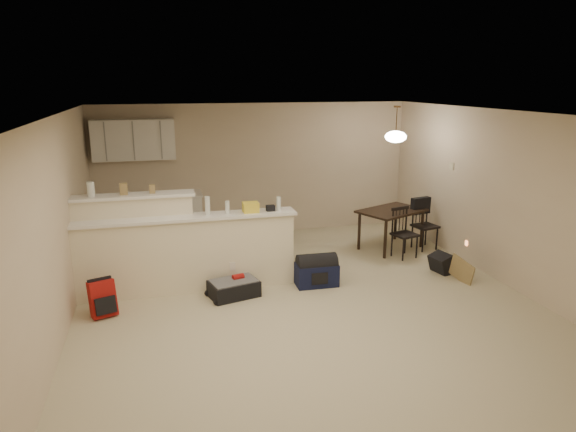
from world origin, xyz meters
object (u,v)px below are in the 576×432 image
object	(u,v)px
red_backpack	(103,298)
black_daypack	(442,263)
dining_chair_far	(425,225)
navy_duffel	(317,274)
dining_table	(392,215)
pendant_lamp	(396,136)
dining_chair_near	(405,233)
suitcase	(234,289)

from	to	relation	value
red_backpack	black_daypack	distance (m)	4.98
dining_chair_far	navy_duffel	world-z (taller)	dining_chair_far
dining_table	dining_chair_far	xyz separation A→B (m)	(0.57, -0.17, -0.18)
pendant_lamp	black_daypack	world-z (taller)	pendant_lamp
dining_chair_near	red_backpack	world-z (taller)	dining_chair_near
pendant_lamp	red_backpack	world-z (taller)	pendant_lamp
pendant_lamp	black_daypack	bearing A→B (deg)	-79.46
dining_chair_near	navy_duffel	distance (m)	2.00
dining_table	navy_duffel	distance (m)	2.27
red_backpack	black_daypack	world-z (taller)	red_backpack
dining_chair_near	dining_chair_far	size ratio (longest dim) A/B	0.96
dining_chair_near	red_backpack	xyz separation A→B (m)	(-4.74, -1.07, -0.19)
dining_table	red_backpack	world-z (taller)	dining_table
dining_chair_far	suitcase	size ratio (longest dim) A/B	1.35
dining_chair_near	dining_chair_far	bearing A→B (deg)	15.40
dining_table	suitcase	distance (m)	3.37
dining_chair_near	navy_duffel	world-z (taller)	dining_chair_near
pendant_lamp	dining_chair_near	xyz separation A→B (m)	(0.01, -0.51, -1.57)
dining_chair_near	suitcase	distance (m)	3.18
dining_table	black_daypack	size ratio (longest dim) A/B	4.04
dining_chair_near	black_daypack	xyz separation A→B (m)	(0.23, -0.80, -0.28)
dining_table	dining_chair_near	bearing A→B (deg)	-112.32
dining_table	red_backpack	size ratio (longest dim) A/B	2.89
dining_chair_far	red_backpack	world-z (taller)	dining_chair_far
dining_table	dining_chair_near	size ratio (longest dim) A/B	1.57
dining_chair_near	dining_table	bearing A→B (deg)	76.33
red_backpack	suitcase	bearing A→B (deg)	-13.63
dining_table	navy_duffel	xyz separation A→B (m)	(-1.80, -1.31, -0.45)
red_backpack	navy_duffel	xyz separation A→B (m)	(2.93, 0.27, -0.07)
dining_table	black_daypack	world-z (taller)	dining_table
pendant_lamp	navy_duffel	world-z (taller)	pendant_lamp
red_backpack	black_daypack	bearing A→B (deg)	-16.55
dining_chair_near	dining_chair_far	xyz separation A→B (m)	(0.56, 0.33, 0.02)
black_daypack	suitcase	bearing A→B (deg)	80.07
pendant_lamp	suitcase	bearing A→B (deg)	-155.19
dining_chair_near	dining_chair_far	distance (m)	0.65
dining_chair_far	red_backpack	xyz separation A→B (m)	(-5.30, -1.40, -0.21)
navy_duffel	black_daypack	xyz separation A→B (m)	(2.04, 0.00, -0.02)
suitcase	navy_duffel	size ratio (longest dim) A/B	1.08
dining_table	red_backpack	distance (m)	5.00
dining_table	suitcase	world-z (taller)	dining_table
suitcase	red_backpack	world-z (taller)	red_backpack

